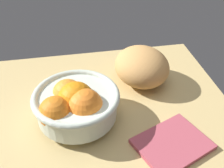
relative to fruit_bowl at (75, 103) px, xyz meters
The scene contains 4 objects.
ground_plane 10.48cm from the fruit_bowl, 18.88° to the left, with size 67.35×57.92×3.00cm, color tan.
fruit_bowl is the anchor object (origin of this frame).
bread_loaf 23.59cm from the fruit_bowl, 32.77° to the left, with size 16.65×15.12×10.45cm, color tan.
napkin_folded 24.20cm from the fruit_bowl, 30.19° to the right, with size 15.53×12.10×1.15cm, color #AE4857.
Camera 1 is at (-7.29, -50.62, 48.38)cm, focal length 43.20 mm.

